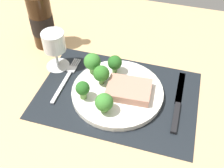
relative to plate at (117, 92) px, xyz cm
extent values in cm
cube|color=tan|center=(0.00, 0.00, -2.60)|extent=(140.00, 110.00, 3.00)
cube|color=black|center=(0.00, 0.00, -0.95)|extent=(44.22, 30.68, 0.30)
cylinder|color=silver|center=(0.00, 0.00, 0.00)|extent=(25.48, 25.48, 1.60)
cube|color=tan|center=(3.22, 0.21, 1.98)|extent=(12.39, 9.42, 2.36)
cylinder|color=#6B994C|center=(-2.79, 6.99, 1.73)|extent=(1.43, 1.43, 1.85)
sphere|color=#235B1E|center=(-2.79, 6.99, 4.42)|extent=(4.17, 4.17, 4.17)
cylinder|color=#6B994C|center=(-8.05, -5.13, 1.80)|extent=(1.85, 1.85, 2.00)
sphere|color=#235B1E|center=(-8.05, -5.13, 4.40)|extent=(3.77, 3.77, 3.77)
cylinder|color=#5B8942|center=(-5.13, 1.63, 1.60)|extent=(1.46, 1.46, 1.60)
sphere|color=#2D6B23|center=(-5.13, 1.63, 4.33)|extent=(4.53, 4.53, 4.53)
cylinder|color=#6B994C|center=(-8.94, 5.10, 1.78)|extent=(1.85, 1.85, 1.97)
sphere|color=#387A2D|center=(-8.94, 5.10, 4.85)|extent=(4.90, 4.90, 4.90)
cylinder|color=#6B994C|center=(-1.29, -7.92, 1.48)|extent=(1.69, 1.69, 1.36)
sphere|color=#387A2D|center=(-1.29, -7.92, 4.16)|extent=(4.70, 4.70, 4.70)
cube|color=silver|center=(-16.12, -2.00, -0.55)|extent=(1.00, 13.00, 0.50)
cube|color=silver|center=(-16.12, 5.80, -0.55)|extent=(2.40, 2.60, 0.40)
cube|color=silver|center=(-17.02, 8.90, -0.55)|extent=(0.30, 3.60, 0.35)
cube|color=silver|center=(-16.42, 8.90, -0.55)|extent=(0.30, 3.60, 0.35)
cube|color=silver|center=(-15.82, 8.90, -0.55)|extent=(0.30, 3.60, 0.35)
cube|color=silver|center=(-15.22, 8.90, -0.55)|extent=(0.30, 3.60, 0.35)
cube|color=black|center=(16.73, -3.90, -0.40)|extent=(1.40, 10.00, 0.80)
cube|color=silver|center=(16.73, 7.60, -0.65)|extent=(1.80, 13.00, 0.30)
cylinder|color=#331E0F|center=(-29.59, 15.80, 7.92)|extent=(7.28, 7.28, 18.05)
cylinder|color=black|center=(-29.59, 15.80, 7.02)|extent=(7.43, 7.43, 6.32)
cylinder|color=silver|center=(-21.11, 6.63, -0.90)|extent=(7.13, 7.13, 0.40)
cylinder|color=silver|center=(-21.11, 6.63, 2.32)|extent=(0.80, 0.80, 6.03)
cylinder|color=silver|center=(-21.11, 6.63, 8.25)|extent=(6.63, 6.63, 5.83)
cylinder|color=tan|center=(-21.11, 6.63, 6.42)|extent=(5.83, 5.83, 2.18)
camera|label=1|loc=(13.02, -49.67, 55.63)|focal=43.54mm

